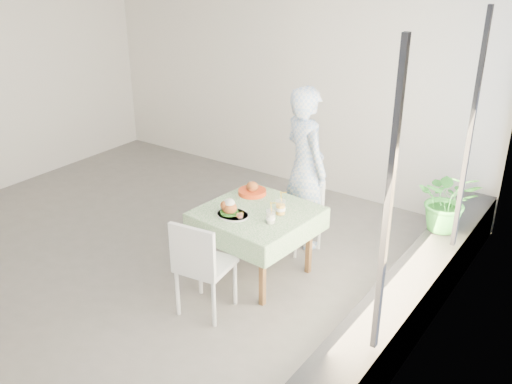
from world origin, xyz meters
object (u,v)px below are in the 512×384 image
Objects in this scene: juice_cup_orange at (280,208)px; chair_near at (206,283)px; main_dish at (231,210)px; chair_far at (299,226)px; cafe_table at (257,235)px; diner at (305,168)px; potted_plant at (448,200)px.

chair_near is at bearing -107.59° from juice_cup_orange.
chair_far is at bearing 78.69° from main_dish.
main_dish is at bearing -122.05° from cafe_table.
juice_cup_orange reaches higher than cafe_table.
diner is 1.15m from main_dish.
juice_cup_orange is 0.44× the size of potted_plant.
juice_cup_orange is (0.21, -0.83, -0.10)m from diner.
chair_far is (0.05, 0.75, -0.20)m from cafe_table.
cafe_table is 0.78m from chair_far.
chair_far is 1.14m from main_dish.
chair_near is 1.46× the size of potted_plant.
diner is 6.28× the size of juice_cup_orange.
main_dish is at bearing -101.31° from chair_far.
cafe_table is 0.44m from main_dish.
chair_far is at bearing 104.86° from juice_cup_orange.
chair_far reaches higher than cafe_table.
diner is 5.49× the size of main_dish.
main_dish is 0.50× the size of potted_plant.
chair_near reaches higher than cafe_table.
juice_cup_orange is at bearing 72.41° from chair_near.
potted_plant is at bearing 36.74° from cafe_table.
chair_far is 1.63m from potted_plant.
cafe_table is 0.42m from juice_cup_orange.
chair_near is at bearing -78.56° from main_dish.
potted_plant reaches higher than main_dish.
chair_far is at bearing 86.24° from cafe_table.
cafe_table is 0.81m from chair_near.
potted_plant is at bearing 50.93° from chair_near.
diner is (0.06, 1.68, 0.62)m from chair_near.
chair_near is 3.31× the size of juice_cup_orange.
main_dish is 1.15× the size of juice_cup_orange.
diner is at bearing 104.35° from juice_cup_orange.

